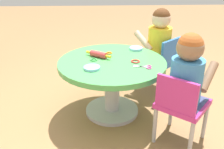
{
  "coord_description": "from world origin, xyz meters",
  "views": [
    {
      "loc": [
        -1.87,
        0.08,
        1.22
      ],
      "look_at": [
        0.0,
        0.0,
        0.35
      ],
      "focal_mm": 41.79,
      "sensor_mm": 36.0,
      "label": 1
    }
  ],
  "objects": [
    {
      "name": "seated_child_left",
      "position": [
        -0.38,
        -0.47,
        0.53
      ],
      "size": [
        0.44,
        0.43,
        0.51
      ],
      "color": "#3F4772",
      "rests_on": "ground"
    },
    {
      "name": "child_chair_left",
      "position": [
        -0.41,
        -0.44,
        0.31
      ],
      "size": [
        0.42,
        0.42,
        0.54
      ],
      "color": "#B7B7BC",
      "rests_on": "ground"
    },
    {
      "name": "cookie_cutter_0",
      "position": [
        0.02,
        0.14,
        0.47
      ],
      "size": [
        0.06,
        0.06,
        0.01
      ],
      "primitive_type": "torus",
      "color": "#4CB259",
      "rests_on": "craft_table"
    },
    {
      "name": "craft_scissors",
      "position": [
        -0.13,
        -0.24,
        0.47
      ],
      "size": [
        0.08,
        0.14,
        0.01
      ],
      "color": "silver",
      "rests_on": "craft_table"
    },
    {
      "name": "ground_plane",
      "position": [
        0.0,
        0.0,
        0.0
      ],
      "size": [
        10.0,
        10.0,
        0.0
      ],
      "primitive_type": "plane",
      "color": "#9E7247"
    },
    {
      "name": "craft_table",
      "position": [
        0.0,
        0.0,
        0.35
      ],
      "size": [
        0.84,
        0.84,
        0.46
      ],
      "color": "silver",
      "rests_on": "ground"
    },
    {
      "name": "child_chair_right",
      "position": [
        0.37,
        -0.47,
        0.31
      ],
      "size": [
        0.42,
        0.42,
        0.54
      ],
      "color": "#B7B7BC",
      "rests_on": "ground"
    },
    {
      "name": "cookie_cutter_1",
      "position": [
        0.17,
        0.02,
        0.47
      ],
      "size": [
        0.05,
        0.05,
        0.01
      ],
      "primitive_type": "torus",
      "color": "orange",
      "rests_on": "craft_table"
    },
    {
      "name": "rolling_pin",
      "position": [
        0.09,
        0.1,
        0.49
      ],
      "size": [
        0.14,
        0.2,
        0.05
      ],
      "color": "#D83F3F",
      "rests_on": "craft_table"
    },
    {
      "name": "cookie_cutter_2",
      "position": [
        -0.03,
        -0.18,
        0.47
      ],
      "size": [
        0.07,
        0.07,
        0.01
      ],
      "primitive_type": "torus",
      "color": "red",
      "rests_on": "craft_table"
    },
    {
      "name": "seated_child_right",
      "position": [
        0.4,
        -0.45,
        0.53
      ],
      "size": [
        0.44,
        0.43,
        0.51
      ],
      "color": "#3F4772",
      "rests_on": "ground"
    },
    {
      "name": "playdough_blob_1",
      "position": [
        -0.15,
        0.15,
        0.47
      ],
      "size": [
        0.12,
        0.12,
        0.02
      ],
      "primitive_type": "cylinder",
      "color": "#8CCCF2",
      "rests_on": "craft_table"
    },
    {
      "name": "playdough_blob_0",
      "position": [
        0.26,
        -0.22,
        0.47
      ],
      "size": [
        0.11,
        0.11,
        0.02
      ],
      "primitive_type": "cylinder",
      "color": "#8CCCF2",
      "rests_on": "craft_table"
    }
  ]
}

